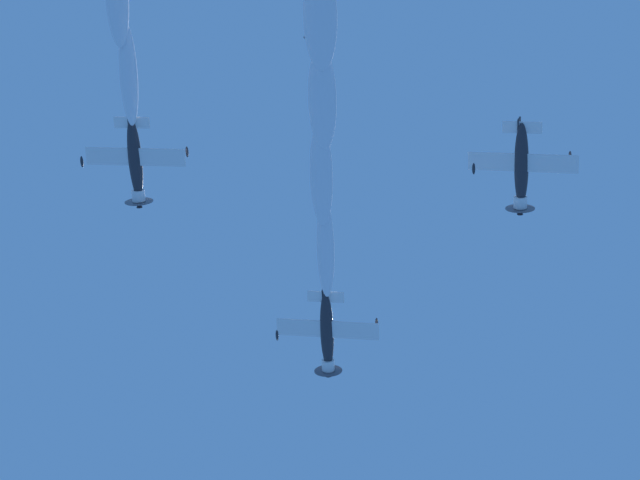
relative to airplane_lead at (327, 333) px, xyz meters
name	(u,v)px	position (x,y,z in m)	size (l,w,h in m)	color
airplane_lead	(327,333)	(0.00, 0.00, 0.00)	(8.07, 8.82, 2.96)	#232328
airplane_left_wingman	(135,162)	(-15.19, 15.43, 2.41)	(8.09, 8.78, 3.12)	#232328
airplane_right_wingman	(521,168)	(-13.81, -16.47, -0.23)	(8.10, 8.64, 3.48)	#232328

